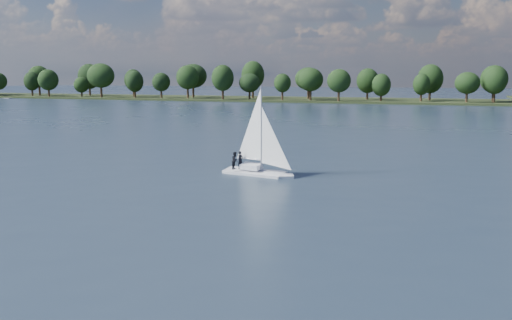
{
  "coord_description": "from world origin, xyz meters",
  "views": [
    {
      "loc": [
        22.29,
        -16.18,
        10.74
      ],
      "look_at": [
        5.28,
        35.51,
        2.5
      ],
      "focal_mm": 40.0,
      "sensor_mm": 36.0,
      "label": 1
    }
  ],
  "objects": [
    {
      "name": "far_shore",
      "position": [
        0.0,
        212.0,
        0.0
      ],
      "size": [
        660.0,
        40.0,
        1.5
      ],
      "primitive_type": "cube",
      "color": "black",
      "rests_on": "ground"
    },
    {
      "name": "treeline",
      "position": [
        -12.29,
        207.85,
        8.16
      ],
      "size": [
        562.88,
        73.44,
        18.59
      ],
      "color": "black",
      "rests_on": "ground"
    },
    {
      "name": "pontoon",
      "position": [
        -160.56,
        189.18,
        0.0
      ],
      "size": [
        4.29,
        2.67,
        0.5
      ],
      "primitive_type": "cube",
      "rotation": [
        0.0,
        0.0,
        -0.17
      ],
      "color": "slate",
      "rests_on": "ground"
    },
    {
      "name": "sailboat",
      "position": [
        3.33,
        41.02,
        2.77
      ],
      "size": [
        7.81,
        3.68,
        9.92
      ],
      "rotation": [
        0.0,
        0.0,
        -0.22
      ],
      "color": "white",
      "rests_on": "ground"
    },
    {
      "name": "ground",
      "position": [
        0.0,
        100.0,
        0.0
      ],
      "size": [
        700.0,
        700.0,
        0.0
      ],
      "primitive_type": "plane",
      "color": "#233342",
      "rests_on": "ground"
    }
  ]
}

